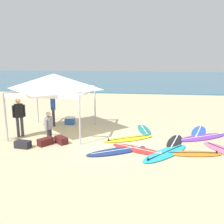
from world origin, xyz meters
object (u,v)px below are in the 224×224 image
object	(u,v)px
surfboard_purple	(203,137)
cooler_box	(70,121)
person_black	(19,115)
gear_bag_on_sand	(61,140)
surfboard_teal	(144,130)
surfboard_yellow	(129,139)
surfboard_red	(138,150)
surfboard_cyan	(165,153)
surfboard_blue	(199,132)
surfboard_navy	(117,151)
person_blue	(53,107)
gear_bag_near_tent	(45,142)
surfboard_orange	(193,153)
person_grey	(49,124)
canopy_tent	(54,82)
surfboard_black	(175,142)
gear_bag_by_pole	(23,144)

from	to	relation	value
surfboard_purple	cooler_box	world-z (taller)	cooler_box
person_black	gear_bag_on_sand	distance (m)	2.37
surfboard_teal	gear_bag_on_sand	distance (m)	4.08
cooler_box	person_black	bearing A→B (deg)	-124.94
cooler_box	surfboard_teal	bearing A→B (deg)	-9.57
surfboard_yellow	surfboard_red	bearing A→B (deg)	-70.22
surfboard_cyan	surfboard_blue	bearing A→B (deg)	59.09
surfboard_yellow	surfboard_navy	distance (m)	1.55
surfboard_purple	surfboard_red	bearing A→B (deg)	-145.64
surfboard_cyan	person_blue	xyz separation A→B (m)	(-5.43, 3.21, 0.95)
surfboard_teal	surfboard_red	world-z (taller)	same
surfboard_teal	gear_bag_near_tent	size ratio (longest dim) A/B	3.32
cooler_box	surfboard_orange	bearing A→B (deg)	-31.61
person_grey	gear_bag_near_tent	bearing A→B (deg)	-80.15
person_blue	gear_bag_near_tent	distance (m)	3.04
canopy_tent	surfboard_black	bearing A→B (deg)	-8.64
surfboard_cyan	person_black	xyz separation A→B (m)	(-6.28, 1.31, 0.95)
person_black	gear_bag_on_sand	bearing A→B (deg)	-17.69
person_blue	cooler_box	distance (m)	1.15
surfboard_red	surfboard_yellow	bearing A→B (deg)	109.78
surfboard_cyan	surfboard_black	distance (m)	1.43
surfboard_orange	gear_bag_by_pole	bearing A→B (deg)	-178.75
surfboard_purple	surfboard_cyan	distance (m)	2.77
surfboard_yellow	gear_bag_near_tent	bearing A→B (deg)	-160.88
surfboard_yellow	cooler_box	size ratio (longest dim) A/B	4.63
surfboard_black	surfboard_blue	distance (m)	2.04
person_blue	surfboard_red	bearing A→B (deg)	-33.80
canopy_tent	surfboard_teal	world-z (taller)	canopy_tent
surfboard_cyan	gear_bag_on_sand	world-z (taller)	gear_bag_on_sand
surfboard_purple	gear_bag_by_pole	xyz separation A→B (m)	(-7.27, -2.18, 0.10)
surfboard_yellow	person_black	size ratio (longest dim) A/B	1.35
surfboard_navy	surfboard_cyan	xyz separation A→B (m)	(1.79, 0.00, -0.00)
gear_bag_by_pole	surfboard_cyan	bearing A→B (deg)	0.51
surfboard_red	person_blue	size ratio (longest dim) A/B	1.34
gear_bag_near_tent	cooler_box	xyz separation A→B (m)	(0.06, 3.23, 0.06)
surfboard_navy	cooler_box	world-z (taller)	cooler_box
gear_bag_by_pole	person_grey	bearing A→B (deg)	63.19
surfboard_red	gear_bag_on_sand	size ratio (longest dim) A/B	3.81
person_blue	surfboard_blue	bearing A→B (deg)	-2.14
person_black	surfboard_navy	bearing A→B (deg)	-16.31
person_grey	surfboard_orange	bearing A→B (deg)	-10.44
surfboard_red	gear_bag_near_tent	size ratio (longest dim) A/B	3.81
surfboard_teal	surfboard_orange	size ratio (longest dim) A/B	0.94
cooler_box	canopy_tent	bearing A→B (deg)	-99.60
canopy_tent	surfboard_navy	world-z (taller)	canopy_tent
surfboard_blue	surfboard_purple	bearing A→B (deg)	-89.21
surfboard_red	surfboard_cyan	bearing A→B (deg)	-13.52
surfboard_purple	person_blue	bearing A→B (deg)	171.49
surfboard_black	surfboard_orange	size ratio (longest dim) A/B	0.99
person_grey	cooler_box	size ratio (longest dim) A/B	2.40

